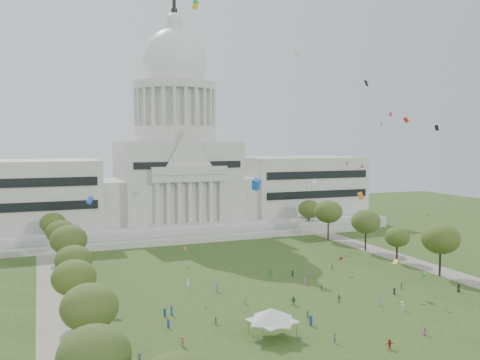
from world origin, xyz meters
TOP-DOWN VIEW (x-y plane):
  - ground at (0.00, 0.00)m, footprint 400.00×400.00m
  - capitol at (0.00, 113.59)m, footprint 160.00×64.50m
  - path_left at (-48.00, 30.00)m, footprint 8.00×160.00m
  - path_right at (48.00, 30.00)m, footprint 8.00×160.00m
  - row_tree_l_0 at (-45.26, -21.68)m, footprint 8.85×8.85m
  - row_tree_l_1 at (-44.07, -2.96)m, footprint 8.86×8.86m
  - row_tree_l_2 at (-45.04, 17.30)m, footprint 8.42×8.42m
  - row_tree_r_2 at (44.17, 17.44)m, footprint 9.55×9.55m
  - row_tree_l_3 at (-44.09, 33.92)m, footprint 8.12×8.12m
  - row_tree_r_3 at (44.40, 34.48)m, footprint 7.01×7.01m
  - row_tree_l_4 at (-44.08, 52.42)m, footprint 9.29×9.29m
  - row_tree_r_4 at (44.76, 50.04)m, footprint 9.19×9.19m
  - row_tree_l_5 at (-45.22, 71.01)m, footprint 8.33×8.33m
  - row_tree_r_5 at (43.49, 70.19)m, footprint 9.82×9.82m
  - row_tree_l_6 at (-46.87, 89.14)m, footprint 8.19×8.19m
  - row_tree_r_6 at (45.96, 88.13)m, footprint 8.42×8.42m
  - event_tent at (-13.43, -3.73)m, footprint 11.83×11.83m
  - person_0 at (37.80, 4.79)m, footprint 1.09×1.15m
  - person_2 at (27.30, 11.52)m, footprint 0.88×0.89m
  - person_3 at (17.41, -0.66)m, footprint 1.05×1.38m
  - person_4 at (8.37, 8.67)m, footprint 0.79×1.12m
  - person_5 at (-1.62, 10.52)m, footprint 1.66×1.71m
  - person_6 at (12.28, -12.92)m, footprint 0.68×0.85m
  - person_7 at (-4.59, -10.09)m, footprint 0.74×0.80m
  - person_8 at (-20.57, 5.98)m, footprint 0.77×0.56m
  - person_9 at (14.79, 2.98)m, footprint 0.93×1.09m
  - person_10 at (9.42, 17.58)m, footprint 0.53×0.92m
  - person_11 at (2.48, -15.66)m, footprint 1.60×0.77m
  - distant_crowd at (-14.37, 15.92)m, footprint 61.56×39.62m
  - kite_swarm at (2.48, 8.25)m, footprint 86.48×101.44m

SIDE VIEW (x-z plane):
  - ground at x=0.00m, z-range 0.00..0.00m
  - path_left at x=-48.00m, z-range 0.00..0.04m
  - path_right at x=48.00m, z-range 0.00..0.04m
  - person_8 at x=-20.57m, z-range 0.00..1.43m
  - person_6 at x=12.28m, z-range 0.00..1.50m
  - person_9 at x=14.79m, z-range 0.00..1.50m
  - person_10 at x=9.42m, z-range 0.00..1.54m
  - person_2 at x=27.30m, z-range 0.00..1.60m
  - person_11 at x=2.48m, z-range 0.00..1.67m
  - person_4 at x=8.37m, z-range 0.00..1.72m
  - distant_crowd at x=-14.37m, z-range -0.10..1.82m
  - person_7 at x=-4.59m, z-range 0.00..1.77m
  - person_5 at x=-1.62m, z-range 0.00..1.84m
  - person_3 at x=17.41m, z-range 0.00..1.91m
  - person_0 at x=37.80m, z-range 0.00..1.99m
  - event_tent at x=-13.43m, z-range 1.47..6.81m
  - row_tree_r_3 at x=44.40m, z-range 2.09..12.07m
  - row_tree_l_3 at x=-44.09m, z-range 2.43..13.98m
  - row_tree_l_6 at x=-46.87m, z-range 2.45..14.09m
  - row_tree_l_5 at x=-45.22m, z-range 2.49..14.34m
  - row_tree_r_6 at x=45.96m, z-range 2.52..14.49m
  - row_tree_l_2 at x=-45.04m, z-range 2.52..14.49m
  - row_tree_l_0 at x=-45.26m, z-range 2.65..15.25m
  - row_tree_l_1 at x=-44.07m, z-range 2.65..15.25m
  - row_tree_r_4 at x=44.76m, z-range 2.76..15.82m
  - row_tree_l_4 at x=-44.08m, z-range 2.79..16.00m
  - row_tree_r_2 at x=44.17m, z-range 2.87..16.45m
  - row_tree_r_5 at x=43.49m, z-range 2.95..16.91m
  - capitol at x=0.00m, z-range -23.35..67.95m
  - kite_swarm at x=2.48m, z-range -2.22..60.22m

